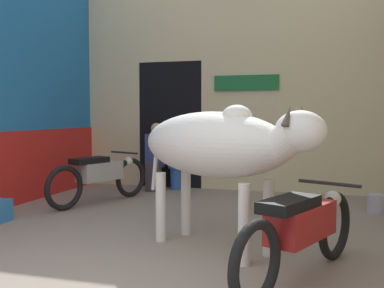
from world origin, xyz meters
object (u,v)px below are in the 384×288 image
object	(u,v)px
shopkeeper_seated	(156,155)
motorcycle_far	(100,175)
motorcycle_near	(301,228)
bucket	(377,204)
plastic_stool	(176,177)
cow	(218,146)

from	to	relation	value
shopkeeper_seated	motorcycle_far	bearing A→B (deg)	-106.59
motorcycle_near	shopkeeper_seated	size ratio (longest dim) A/B	1.56
motorcycle_far	bucket	distance (m)	4.03
plastic_stool	cow	bearing A→B (deg)	-65.20
motorcycle_far	shopkeeper_seated	distance (m)	1.42
cow	bucket	bearing A→B (deg)	52.74
shopkeeper_seated	plastic_stool	world-z (taller)	shopkeeper_seated
cow	plastic_stool	size ratio (longest dim) A/B	5.03
motorcycle_near	plastic_stool	world-z (taller)	motorcycle_near
motorcycle_near	cow	bearing A→B (deg)	143.31
plastic_stool	shopkeeper_seated	bearing A→B (deg)	-143.68
motorcycle_far	bucket	world-z (taller)	motorcycle_far
motorcycle_far	plastic_stool	xyz separation A→B (m)	(0.70, 1.57, -0.21)
cow	shopkeeper_seated	world-z (taller)	cow
shopkeeper_seated	bucket	size ratio (longest dim) A/B	4.66
motorcycle_far	motorcycle_near	bearing A→B (deg)	-38.23
shopkeeper_seated	plastic_stool	bearing A→B (deg)	36.32
plastic_stool	bucket	xyz separation A→B (m)	(3.29, -1.13, -0.10)
shopkeeper_seated	motorcycle_near	bearing A→B (deg)	-54.51
bucket	plastic_stool	bearing A→B (deg)	161.05
cow	motorcycle_near	size ratio (longest dim) A/B	1.12
bucket	cow	bearing A→B (deg)	-127.26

